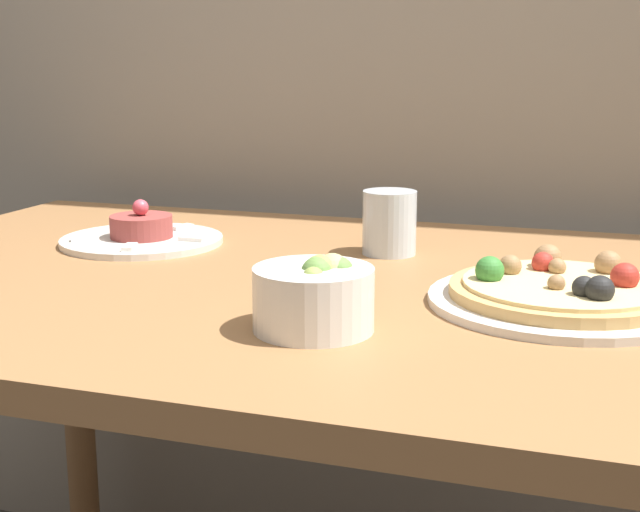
# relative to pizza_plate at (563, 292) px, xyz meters

# --- Properties ---
(dining_table) EXTENTS (1.49, 0.89, 0.79)m
(dining_table) POSITION_rel_pizza_plate_xyz_m (-0.28, 0.03, -0.11)
(dining_table) COLOR olive
(dining_table) RESTS_ON ground_plane
(pizza_plate) EXTENTS (0.31, 0.31, 0.06)m
(pizza_plate) POSITION_rel_pizza_plate_xyz_m (0.00, 0.00, 0.00)
(pizza_plate) COLOR silver
(pizza_plate) RESTS_ON dining_table
(tartare_plate) EXTENTS (0.25, 0.25, 0.07)m
(tartare_plate) POSITION_rel_pizza_plate_xyz_m (-0.64, 0.15, -0.00)
(tartare_plate) COLOR silver
(tartare_plate) RESTS_ON dining_table
(small_bowl) EXTENTS (0.13, 0.13, 0.08)m
(small_bowl) POSITION_rel_pizza_plate_xyz_m (-0.24, -0.19, 0.02)
(small_bowl) COLOR white
(small_bowl) RESTS_ON dining_table
(drinking_glass) EXTENTS (0.08, 0.08, 0.09)m
(drinking_glass) POSITION_rel_pizza_plate_xyz_m (-0.26, 0.20, 0.03)
(drinking_glass) COLOR silver
(drinking_glass) RESTS_ON dining_table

